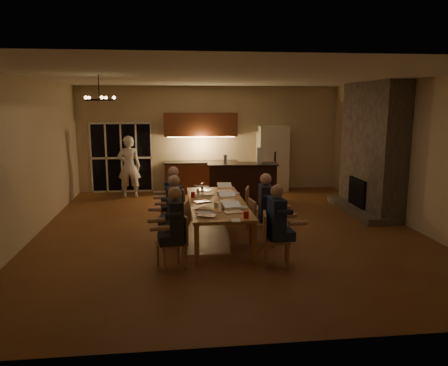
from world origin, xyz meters
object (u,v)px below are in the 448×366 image
redcup_mid (193,195)px  redcup_far (219,185)px  refrigerator (272,159)px  standing_person (129,167)px  plate_near (241,207)px  can_silver (223,207)px  person_left_near (176,228)px  chair_left_near (171,242)px  mug_front (216,205)px  person_right_mid (265,209)px  chair_right_near (276,239)px  chair_right_mid (262,222)px  bar_blender (259,156)px  laptop_a (207,210)px  bar_bottle (225,159)px  person_right_near (276,225)px  laptop_f (225,186)px  redcup_near (246,215)px  laptop_d (228,196)px  chandelier (99,100)px  plate_far (234,193)px  plate_left (204,213)px  laptop_c (202,196)px  dining_table (217,220)px  laptop_b (233,206)px  laptop_e (204,186)px  person_left_far (174,199)px  chair_left_mid (175,225)px  mug_mid (219,194)px  person_left_mid (175,211)px  chair_right_far (256,208)px  chair_left_far (172,210)px  can_cola (202,186)px

redcup_mid → redcup_far: size_ratio=1.00×
refrigerator → redcup_mid: 4.95m
standing_person → plate_near: 5.37m
can_silver → person_left_near: bearing=-134.6°
chair_left_near → mug_front: chair_left_near is taller
person_right_mid → chair_right_near: bearing=-178.8°
chair_right_mid → bar_blender: bearing=-16.8°
laptop_a → bar_blender: size_ratio=0.74×
laptop_a → bar_bottle: bearing=-79.5°
can_silver → person_right_near: bearing=-48.3°
person_right_mid → laptop_f: bearing=26.2°
redcup_far → laptop_f: bearing=-80.8°
refrigerator → redcup_near: 6.22m
laptop_d → person_right_near: bearing=-71.9°
chandelier → plate_far: 3.41m
redcup_near → plate_left: bearing=150.3°
laptop_c → laptop_f: bearing=-144.2°
dining_table → chair_right_near: chair_right_near is taller
laptop_b → laptop_e: (-0.38, 2.04, 0.00)m
bar_blender → laptop_e: bearing=-126.0°
laptop_c → plate_left: laptop_c is taller
plate_left → person_left_near: bearing=-126.5°
redcup_far → bar_bottle: 1.74m
redcup_near → bar_blender: (1.09, 4.36, 0.49)m
chair_right_near → person_left_near: person_left_near is taller
can_silver → plate_near: 0.39m
person_left_far → redcup_far: size_ratio=11.50×
laptop_d → can_silver: laptop_d is taller
chair_left_mid → laptop_d: laptop_d is taller
person_right_near → laptop_a: bearing=61.5°
chair_left_mid → person_right_near: (1.67, -1.06, 0.24)m
refrigerator → chair_left_near: 6.94m
person_left_near → chair_right_near: bearing=82.7°
chair_left_near → mug_mid: bearing=135.2°
person_left_mid → bar_bottle: person_left_mid is taller
can_silver → bar_bottle: size_ratio=0.50×
redcup_far → plate_left: redcup_far is taller
standing_person → laptop_f: size_ratio=5.57×
plate_far → refrigerator: bearing=66.1°
laptop_f → redcup_near: laptop_f is taller
chair_left_mid → chair_right_far: same height
person_right_mid → can_silver: size_ratio=11.50×
chair_left_far → can_cola: bearing=118.9°
refrigerator → laptop_b: bearing=-109.7°
person_left_far → chair_left_mid: bearing=-2.0°
laptop_c → redcup_near: bearing=92.6°
laptop_d → chair_right_mid: bearing=-46.2°
laptop_e → redcup_far: laptop_e is taller
laptop_a → laptop_e: bearing=-71.2°
standing_person → laptop_d: bearing=118.3°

